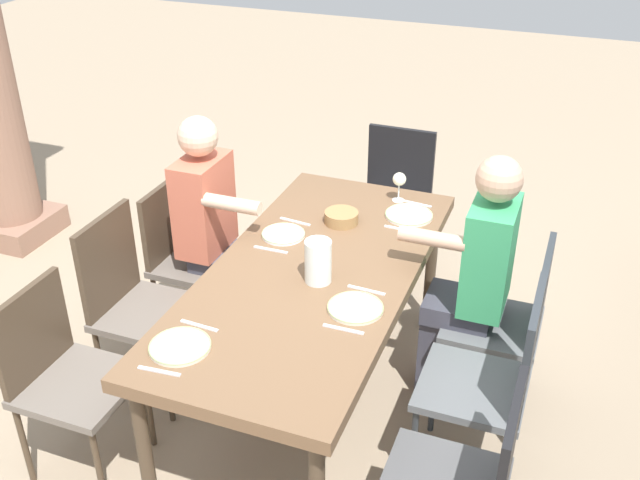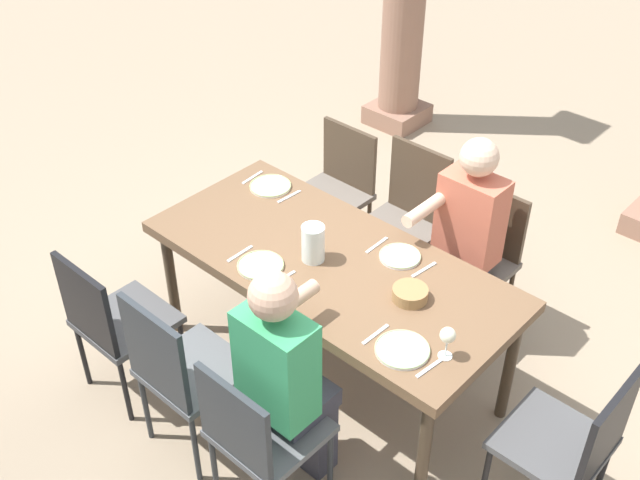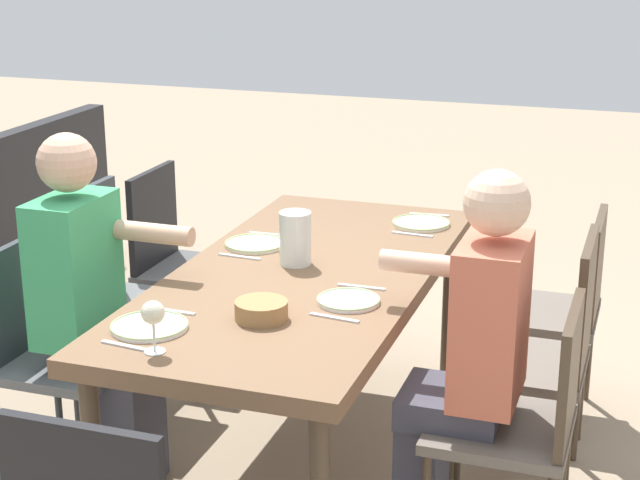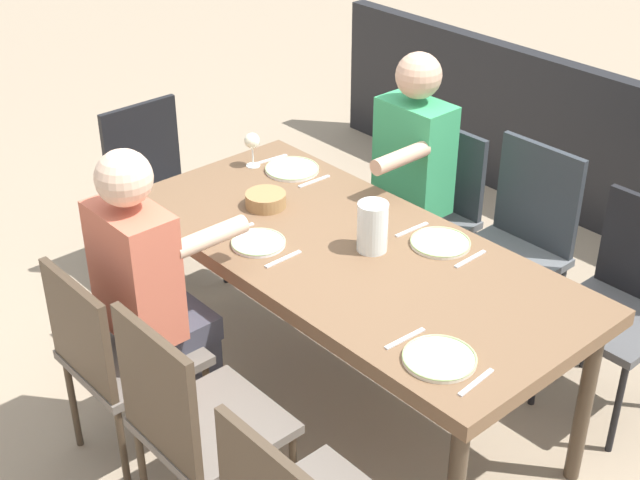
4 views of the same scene
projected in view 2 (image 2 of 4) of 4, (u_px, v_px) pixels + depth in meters
The scene contains 26 objects.
ground_plane at pixel (329, 368), 4.35m from camera, with size 16.00×16.00×0.00m, color gray.
dining_table at pixel (330, 270), 3.92m from camera, with size 1.93×0.89×0.78m.
chair_west_north at pixel (336, 185), 4.94m from camera, with size 0.44×0.44×0.88m.
chair_west_south at pixel (111, 318), 3.91m from camera, with size 0.44×0.44×0.91m.
chair_mid_north at pixel (406, 214), 4.63m from camera, with size 0.44×0.44×0.95m.
chair_mid_south at pixel (180, 368), 3.59m from camera, with size 0.44×0.44×0.97m.
chair_east_north at pixel (477, 252), 4.36m from camera, with size 0.44×0.44×0.88m.
chair_east_south at pixel (257, 432), 3.34m from camera, with size 0.44×0.44×0.89m.
chair_head_east at pixel (573, 442), 3.28m from camera, with size 0.44×0.44×0.92m.
diner_woman_green at pixel (287, 377), 3.35m from camera, with size 0.34×0.49×1.30m.
diner_man_white at pixel (461, 242), 4.15m from camera, with size 0.34×0.49×1.29m.
plate_0 at pixel (270, 186), 4.41m from camera, with size 0.24×0.24×0.02m.
fork_0 at pixel (252, 177), 4.50m from camera, with size 0.02×0.17×0.01m, color silver.
spoon_0 at pixel (289, 197), 4.34m from camera, with size 0.02×0.17×0.01m, color silver.
plate_1 at pixel (260, 265), 3.83m from camera, with size 0.23×0.23×0.02m.
fork_1 at pixel (240, 254), 3.91m from camera, with size 0.02×0.17×0.01m, color silver.
spoon_1 at pixel (282, 279), 3.75m from camera, with size 0.02×0.17×0.01m, color silver.
plate_2 at pixel (400, 256), 3.89m from camera, with size 0.21×0.21×0.02m.
fork_2 at pixel (377, 245), 3.97m from camera, with size 0.02×0.17×0.01m, color silver.
spoon_2 at pixel (424, 270), 3.81m from camera, with size 0.02×0.17×0.01m, color silver.
plate_3 at pixel (402, 349), 3.36m from camera, with size 0.24×0.24×0.02m.
wine_glass_3 at pixel (448, 336), 3.27m from camera, with size 0.07×0.07×0.16m.
fork_3 at pixel (376, 334), 3.44m from camera, with size 0.02×0.17×0.01m, color silver.
spoon_3 at pixel (430, 367), 3.28m from camera, with size 0.02×0.17×0.01m, color silver.
water_pitcher at pixel (313, 245), 3.83m from camera, with size 0.12×0.12×0.20m.
bread_basket at pixel (410, 294), 3.62m from camera, with size 0.17×0.17×0.06m, color #9E7547.
Camera 2 is at (2.02, -2.29, 3.18)m, focal length 43.30 mm.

